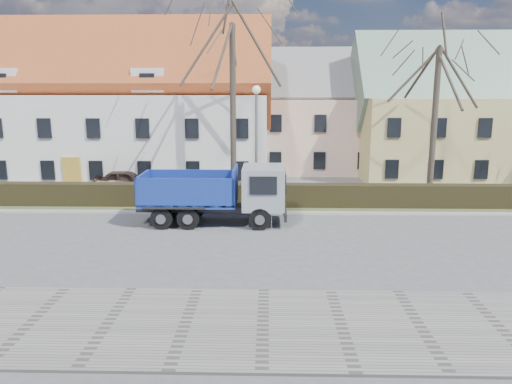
{
  "coord_description": "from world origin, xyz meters",
  "views": [
    {
      "loc": [
        0.13,
        -21.63,
        6.66
      ],
      "look_at": [
        -0.48,
        2.67,
        1.6
      ],
      "focal_mm": 35.0,
      "sensor_mm": 36.0,
      "label": 1
    }
  ],
  "objects_px": {
    "streetlight": "(256,145)",
    "cart_frame": "(190,209)",
    "dump_truck": "(208,194)",
    "parked_car_a": "(126,181)"
  },
  "relations": [
    {
      "from": "dump_truck",
      "to": "parked_car_a",
      "type": "distance_m",
      "value": 10.22
    },
    {
      "from": "parked_car_a",
      "to": "streetlight",
      "type": "bearing_deg",
      "value": -114.69
    },
    {
      "from": "streetlight",
      "to": "cart_frame",
      "type": "xyz_separation_m",
      "value": [
        -3.5,
        -2.64,
        -3.17
      ]
    },
    {
      "from": "cart_frame",
      "to": "streetlight",
      "type": "bearing_deg",
      "value": 37.11
    },
    {
      "from": "cart_frame",
      "to": "parked_car_a",
      "type": "relative_size",
      "value": 0.15
    },
    {
      "from": "dump_truck",
      "to": "streetlight",
      "type": "height_order",
      "value": "streetlight"
    },
    {
      "from": "streetlight",
      "to": "cart_frame",
      "type": "relative_size",
      "value": 11.07
    },
    {
      "from": "streetlight",
      "to": "cart_frame",
      "type": "bearing_deg",
      "value": -142.89
    },
    {
      "from": "dump_truck",
      "to": "cart_frame",
      "type": "xyz_separation_m",
      "value": [
        -1.22,
        1.79,
        -1.22
      ]
    },
    {
      "from": "cart_frame",
      "to": "parked_car_a",
      "type": "bearing_deg",
      "value": 130.14
    }
  ]
}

